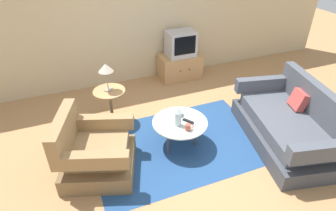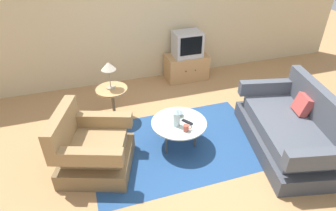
# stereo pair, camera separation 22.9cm
# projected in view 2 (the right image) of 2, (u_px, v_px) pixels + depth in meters

# --- Properties ---
(ground_plane) EXTENTS (16.00, 16.00, 0.00)m
(ground_plane) POSITION_uv_depth(u_px,v_px,m) (186.00, 153.00, 4.04)
(ground_plane) COLOR #AD7F51
(back_wall) EXTENTS (9.00, 0.12, 2.70)m
(back_wall) POSITION_uv_depth(u_px,v_px,m) (140.00, 12.00, 5.31)
(back_wall) COLOR #CCB78E
(back_wall) RESTS_ON ground
(area_rug) EXTENTS (2.51, 1.69, 0.00)m
(area_rug) POSITION_uv_depth(u_px,v_px,m) (178.00, 145.00, 4.19)
(area_rug) COLOR navy
(area_rug) RESTS_ON ground
(armchair) EXTENTS (1.11, 1.11, 0.85)m
(armchair) POSITION_uv_depth(u_px,v_px,m) (92.00, 150.00, 3.66)
(armchair) COLOR brown
(armchair) RESTS_ON ground
(couch) EXTENTS (1.32, 1.95, 0.87)m
(couch) POSITION_uv_depth(u_px,v_px,m) (292.00, 130.00, 4.01)
(couch) COLOR #3E424B
(couch) RESTS_ON ground
(coffee_table) EXTENTS (0.78, 0.78, 0.41)m
(coffee_table) POSITION_uv_depth(u_px,v_px,m) (179.00, 124.00, 3.99)
(coffee_table) COLOR #B2C6C1
(coffee_table) RESTS_ON ground
(side_table) EXTENTS (0.50, 0.50, 0.58)m
(side_table) POSITION_uv_depth(u_px,v_px,m) (113.00, 97.00, 4.51)
(side_table) COLOR tan
(side_table) RESTS_ON ground
(tv_stand) EXTENTS (0.84, 0.50, 0.51)m
(tv_stand) POSITION_uv_depth(u_px,v_px,m) (186.00, 67.00, 5.84)
(tv_stand) COLOR tan
(tv_stand) RESTS_ON ground
(television) EXTENTS (0.55, 0.41, 0.49)m
(television) POSITION_uv_depth(u_px,v_px,m) (187.00, 44.00, 5.56)
(television) COLOR #B7B7BC
(television) RESTS_ON tv_stand
(table_lamp) EXTENTS (0.22, 0.22, 0.44)m
(table_lamp) POSITION_uv_depth(u_px,v_px,m) (108.00, 67.00, 4.25)
(table_lamp) COLOR #9E937A
(table_lamp) RESTS_ON side_table
(vase) EXTENTS (0.09, 0.09, 0.26)m
(vase) POSITION_uv_depth(u_px,v_px,m) (177.00, 118.00, 3.84)
(vase) COLOR silver
(vase) RESTS_ON coffee_table
(mug) EXTENTS (0.12, 0.07, 0.09)m
(mug) POSITION_uv_depth(u_px,v_px,m) (186.00, 128.00, 3.78)
(mug) COLOR #B74C3D
(mug) RESTS_ON coffee_table
(bowl) EXTENTS (0.14, 0.14, 0.05)m
(bowl) POSITION_uv_depth(u_px,v_px,m) (178.00, 114.00, 4.09)
(bowl) COLOR slate
(bowl) RESTS_ON coffee_table
(tv_remote_dark) EXTENTS (0.13, 0.17, 0.02)m
(tv_remote_dark) POSITION_uv_depth(u_px,v_px,m) (187.00, 122.00, 3.95)
(tv_remote_dark) COLOR black
(tv_remote_dark) RESTS_ON coffee_table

